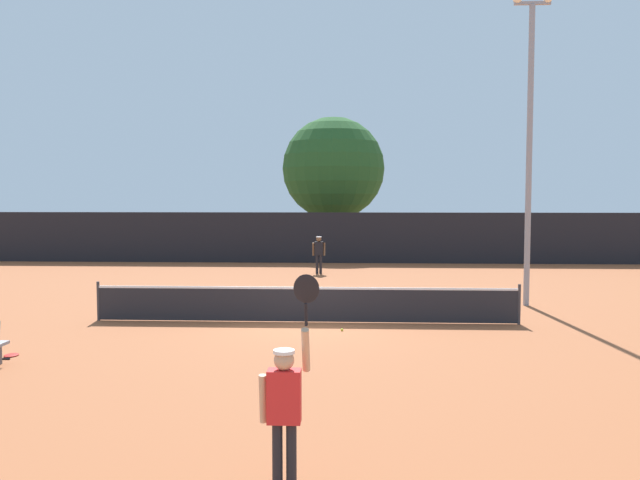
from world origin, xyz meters
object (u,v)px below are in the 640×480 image
at_px(player_receiving, 319,251).
at_px(light_pole, 530,133).
at_px(tennis_ball, 342,330).
at_px(spare_racket, 11,355).
at_px(player_serving, 285,398).
at_px(large_tree, 333,169).
at_px(parked_car_near, 288,238).

distance_m(player_receiving, light_pole, 11.46).
distance_m(tennis_ball, spare_racket, 7.59).
relative_size(player_serving, large_tree, 0.31).
xyz_separation_m(spare_racket, parked_car_near, (3.26, 27.46, 0.76)).
xyz_separation_m(spare_racket, light_pole, (12.69, 7.11, 5.32)).
bearing_deg(player_serving, parked_car_near, 95.49).
height_order(player_serving, large_tree, large_tree).
distance_m(player_receiving, large_tree, 10.93).
xyz_separation_m(player_serving, light_pole, (6.21, 13.18, 4.23)).
distance_m(player_serving, tennis_ball, 9.08).
xyz_separation_m(player_serving, player_receiving, (-0.67, 21.24, -0.10)).
distance_m(player_receiving, tennis_ball, 12.34).
bearing_deg(spare_racket, player_receiving, 69.06).
relative_size(player_receiving, spare_racket, 3.17).
bearing_deg(light_pole, spare_racket, -150.74).
relative_size(light_pole, parked_car_near, 2.23).
bearing_deg(parked_car_near, tennis_ball, -79.30).
relative_size(player_receiving, parked_car_near, 0.38).
relative_size(player_receiving, large_tree, 0.20).
relative_size(player_serving, player_receiving, 1.53).
xyz_separation_m(light_pole, parked_car_near, (-9.43, 20.35, -4.56)).
distance_m(large_tree, parked_car_near, 5.59).
bearing_deg(player_receiving, large_tree, -92.00).
distance_m(player_serving, light_pole, 15.17).
bearing_deg(tennis_ball, player_serving, -93.30).
distance_m(light_pole, large_tree, 19.35).
bearing_deg(spare_racket, large_tree, 76.32).
bearing_deg(player_serving, spare_racket, 136.91).
distance_m(tennis_ball, light_pole, 8.83).
relative_size(light_pole, large_tree, 1.18).
bearing_deg(player_serving, light_pole, 64.77).
bearing_deg(large_tree, tennis_ball, -87.85).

